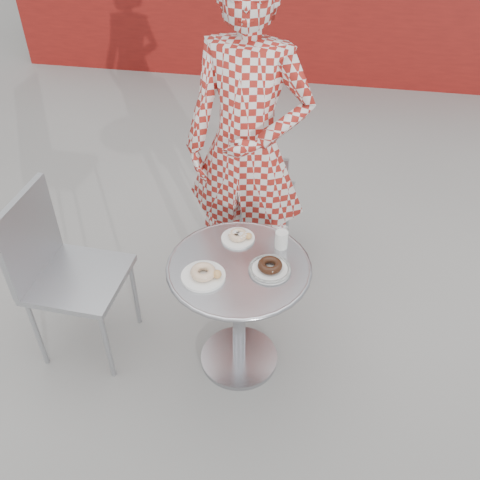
% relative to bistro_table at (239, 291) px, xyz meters
% --- Properties ---
extents(ground, '(60.00, 60.00, 0.00)m').
position_rel_bistro_table_xyz_m(ground, '(0.02, 0.03, -0.50)').
color(ground, '#9B9893').
rests_on(ground, ground).
extents(bistro_table, '(0.66, 0.66, 0.67)m').
position_rel_bistro_table_xyz_m(bistro_table, '(0.00, 0.00, 0.00)').
color(bistro_table, '#B2B2B6').
rests_on(bistro_table, ground).
extents(chair_far, '(0.39, 0.40, 0.78)m').
position_rel_bistro_table_xyz_m(chair_far, '(-0.03, 0.92, -0.26)').
color(chair_far, '#A0A2A7').
rests_on(chair_far, ground).
extents(chair_left, '(0.46, 0.45, 0.91)m').
position_rel_bistro_table_xyz_m(chair_left, '(-0.81, -0.02, -0.22)').
color(chair_left, '#A0A2A7').
rests_on(chair_left, ground).
extents(seated_person, '(0.72, 0.53, 1.81)m').
position_rel_bistro_table_xyz_m(seated_person, '(-0.06, 0.61, 0.40)').
color(seated_person, maroon).
rests_on(seated_person, ground).
extents(plate_far, '(0.16, 0.16, 0.04)m').
position_rel_bistro_table_xyz_m(plate_far, '(-0.03, 0.18, 0.18)').
color(plate_far, white).
rests_on(plate_far, bistro_table).
extents(plate_near, '(0.19, 0.19, 0.05)m').
position_rel_bistro_table_xyz_m(plate_near, '(-0.14, -0.10, 0.18)').
color(plate_near, white).
rests_on(plate_near, bistro_table).
extents(plate_checker, '(0.19, 0.19, 0.05)m').
position_rel_bistro_table_xyz_m(plate_checker, '(0.14, -0.01, 0.18)').
color(plate_checker, white).
rests_on(plate_checker, bistro_table).
extents(milk_cup, '(0.07, 0.07, 0.10)m').
position_rel_bistro_table_xyz_m(milk_cup, '(0.17, 0.16, 0.21)').
color(milk_cup, white).
rests_on(milk_cup, bistro_table).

